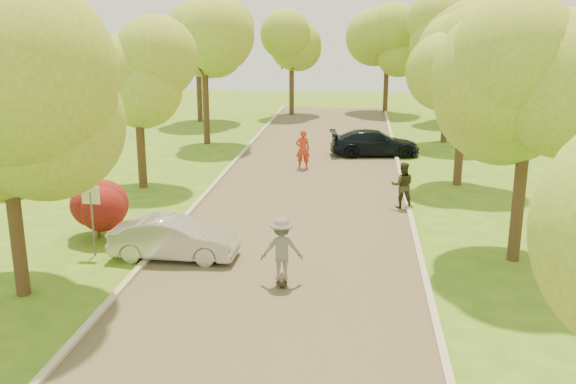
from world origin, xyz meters
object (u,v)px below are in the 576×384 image
at_px(street_sign, 91,206).
at_px(skateboarder, 282,249).
at_px(longboard, 282,280).
at_px(person_striped, 303,149).
at_px(dark_sedan, 375,143).
at_px(person_olive, 403,185).
at_px(silver_sedan, 174,238).

bearing_deg(street_sign, skateboarder, -14.36).
distance_m(longboard, person_striped, 13.88).
relative_size(longboard, person_striped, 0.50).
bearing_deg(person_striped, skateboarder, 81.66).
relative_size(dark_sedan, person_striped, 2.47).
bearing_deg(person_olive, skateboarder, 62.35).
xyz_separation_m(silver_sedan, dark_sedan, (6.22, 15.76, 0.05)).
bearing_deg(silver_sedan, longboard, -112.97).
xyz_separation_m(skateboarder, person_striped, (-0.69, 13.83, -0.06)).
xyz_separation_m(dark_sedan, longboard, (-2.79, -17.28, -0.58)).
xyz_separation_m(silver_sedan, longboard, (3.44, -1.52, -0.53)).
relative_size(dark_sedan, longboard, 4.98).
bearing_deg(silver_sedan, street_sign, 90.97).
height_order(silver_sedan, skateboarder, skateboarder).
distance_m(dark_sedan, person_striped, 4.90).
xyz_separation_m(silver_sedan, skateboarder, (3.44, -1.52, 0.37)).
relative_size(street_sign, person_olive, 1.22).
bearing_deg(dark_sedan, person_olive, 177.81).
height_order(street_sign, person_striped, street_sign).
distance_m(street_sign, skateboarder, 6.15).
height_order(longboard, person_striped, person_striped).
relative_size(street_sign, person_striped, 1.15).
distance_m(skateboarder, person_olive, 8.50).
distance_m(silver_sedan, longboard, 3.80).
distance_m(dark_sedan, longboard, 17.51).
distance_m(person_striped, person_olive, 7.54).
xyz_separation_m(longboard, person_olive, (3.66, 7.67, 0.79)).
distance_m(silver_sedan, person_olive, 9.40).
bearing_deg(skateboarder, person_olive, -124.78).
relative_size(longboard, person_olive, 0.52).
height_order(longboard, person_olive, person_olive).
bearing_deg(longboard, silver_sedan, -33.15).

